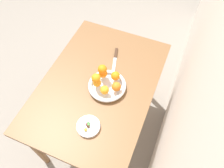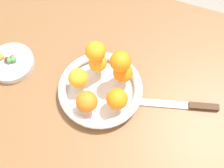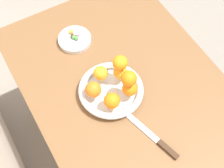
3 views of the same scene
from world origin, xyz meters
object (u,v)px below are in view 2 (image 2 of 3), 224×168
Objects in this scene: candy_dish at (12,63)px; orange_3 at (87,102)px; orange_1 at (98,63)px; orange_5 at (120,62)px; orange_0 at (123,73)px; candy_ball_3 at (14,59)px; candy_ball_5 at (7,60)px; fruit_bowl at (100,89)px; orange_2 at (78,78)px; candy_ball_0 at (11,58)px; dining_table at (111,87)px; orange_4 at (117,99)px; candy_ball_1 at (12,57)px; candy_ball_2 at (9,60)px; knife at (183,105)px; orange_6 at (95,51)px; candy_ball_4 at (1,56)px.

orange_3 is (-0.30, 0.06, 0.06)m from candy_dish.
orange_5 is (-0.07, 0.01, 0.06)m from orange_1.
orange_0 is 0.35m from candy_ball_3.
orange_0 is 3.21× the size of candy_ball_5.
orange_2 is (0.06, 0.01, 0.05)m from fruit_bowl.
candy_dish is 0.02m from candy_ball_0.
candy_ball_5 is (0.28, 0.07, -0.04)m from orange_1.
candy_ball_5 is (0.32, 0.08, 0.12)m from dining_table.
candy_dish is 0.38m from orange_4.
candy_ball_2 is (0.00, 0.02, 0.00)m from candy_ball_1.
knife is at bearing 173.85° from dining_table.
orange_5 is 4.15× the size of candy_ball_0.
orange_1 is at bearing 170.76° from orange_6.
orange_5 is at bearing 10.48° from orange_0.
orange_3 is at bearing 23.57° from knife.
orange_3 is 1.05× the size of orange_6.
orange_2 is 4.04× the size of candy_ball_0.
orange_2 is 0.94× the size of orange_3.
orange_1 reaches higher than dining_table.
orange_1 is 0.28m from candy_ball_1.
fruit_bowl reaches higher than candy_dish.
orange_1 reaches higher than candy_dish.
dining_table is 0.20m from orange_4.
orange_3 is at bearing 82.26° from dining_table.
knife is at bearing -156.43° from orange_3.
orange_3 is at bearing 80.83° from fruit_bowl.
orange_3 is 0.34m from candy_ball_4.
fruit_bowl is 0.08m from orange_1.
orange_5 is at bearing -1.95° from knife.
orange_4 is 3.11× the size of candy_ball_4.
candy_ball_0 is 0.78× the size of candy_ball_3.
orange_1 is 0.91× the size of orange_4.
orange_5 is at bearing -171.76° from candy_ball_0.
orange_0 reaches higher than candy_dish.
orange_1 is at bearing -6.45° from orange_5.
orange_2 reaches higher than dining_table.
dining_table is at bearing -166.70° from candy_ball_3.
candy_ball_0 is at bearing 12.38° from orange_6.
orange_3 is (0.02, 0.14, 0.16)m from dining_table.
candy_ball_4 is (0.03, -0.00, 0.00)m from candy_ball_2.
orange_1 is 0.29m from candy_ball_5.
candy_ball_1 is (0.27, 0.05, -0.04)m from orange_1.
orange_4 is 0.36m from candy_ball_3.
orange_2 reaches higher than fruit_bowl.
orange_3 is 3.39× the size of candy_ball_2.
candy_ball_0 is (0.37, -0.03, -0.04)m from orange_4.
orange_3 is 4.31× the size of candy_ball_0.
candy_dish is 2.30× the size of orange_3.
dining_table is 4.27× the size of fruit_bowl.
orange_3 is 4.18× the size of candy_ball_1.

